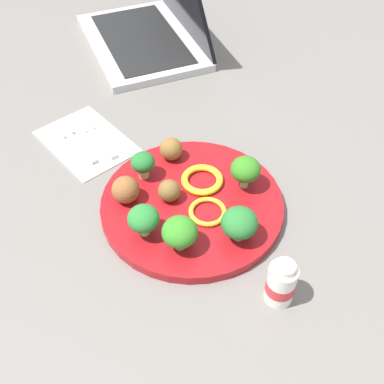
# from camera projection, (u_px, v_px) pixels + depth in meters

# --- Properties ---
(ground_plane) EXTENTS (4.00, 4.00, 0.00)m
(ground_plane) POSITION_uv_depth(u_px,v_px,m) (192.00, 208.00, 0.76)
(ground_plane) COLOR slate
(plate) EXTENTS (0.28, 0.28, 0.02)m
(plate) POSITION_uv_depth(u_px,v_px,m) (192.00, 205.00, 0.75)
(plate) COLOR maroon
(plate) RESTS_ON ground_plane
(broccoli_floret_front_left) EXTENTS (0.04, 0.04, 0.05)m
(broccoli_floret_front_left) POSITION_uv_depth(u_px,v_px,m) (143.00, 163.00, 0.77)
(broccoli_floret_front_left) COLOR #ABC472
(broccoli_floret_front_left) RESTS_ON plate
(broccoli_floret_mid_right) EXTENTS (0.05, 0.05, 0.05)m
(broccoli_floret_mid_right) POSITION_uv_depth(u_px,v_px,m) (142.00, 218.00, 0.68)
(broccoli_floret_mid_right) COLOR #93CA70
(broccoli_floret_mid_right) RESTS_ON plate
(broccoli_floret_center) EXTENTS (0.05, 0.05, 0.05)m
(broccoli_floret_center) POSITION_uv_depth(u_px,v_px,m) (241.00, 222.00, 0.68)
(broccoli_floret_center) COLOR #95C16A
(broccoli_floret_center) RESTS_ON plate
(broccoli_floret_back_right) EXTENTS (0.05, 0.05, 0.05)m
(broccoli_floret_back_right) POSITION_uv_depth(u_px,v_px,m) (246.00, 170.00, 0.75)
(broccoli_floret_back_right) COLOR #98BD74
(broccoli_floret_back_right) RESTS_ON plate
(broccoli_floret_front_right) EXTENTS (0.05, 0.05, 0.05)m
(broccoli_floret_front_right) POSITION_uv_depth(u_px,v_px,m) (180.00, 232.00, 0.67)
(broccoli_floret_front_right) COLOR #93BF6A
(broccoli_floret_front_right) RESTS_ON plate
(meatball_mid_left) EXTENTS (0.03, 0.03, 0.03)m
(meatball_mid_left) POSITION_uv_depth(u_px,v_px,m) (169.00, 191.00, 0.74)
(meatball_mid_left) COLOR brown
(meatball_mid_left) RESTS_ON plate
(meatball_back_right) EXTENTS (0.04, 0.04, 0.04)m
(meatball_back_right) POSITION_uv_depth(u_px,v_px,m) (171.00, 149.00, 0.80)
(meatball_back_right) COLOR brown
(meatball_back_right) RESTS_ON plate
(meatball_center) EXTENTS (0.04, 0.04, 0.04)m
(meatball_center) POSITION_uv_depth(u_px,v_px,m) (126.00, 190.00, 0.74)
(meatball_center) COLOR brown
(meatball_center) RESTS_ON plate
(pepper_ring_near_rim) EXTENTS (0.09, 0.09, 0.01)m
(pepper_ring_near_rim) POSITION_uv_depth(u_px,v_px,m) (202.00, 180.00, 0.77)
(pepper_ring_near_rim) COLOR yellow
(pepper_ring_near_rim) RESTS_ON plate
(pepper_ring_center) EXTENTS (0.07, 0.07, 0.01)m
(pepper_ring_center) POSITION_uv_depth(u_px,v_px,m) (208.00, 211.00, 0.73)
(pepper_ring_center) COLOR yellow
(pepper_ring_center) RESTS_ON plate
(napkin) EXTENTS (0.17, 0.13, 0.01)m
(napkin) POSITION_uv_depth(u_px,v_px,m) (86.00, 141.00, 0.87)
(napkin) COLOR white
(napkin) RESTS_ON ground_plane
(fork) EXTENTS (0.12, 0.03, 0.01)m
(fork) POSITION_uv_depth(u_px,v_px,m) (75.00, 141.00, 0.86)
(fork) COLOR silver
(fork) RESTS_ON napkin
(knife) EXTENTS (0.15, 0.03, 0.01)m
(knife) POSITION_uv_depth(u_px,v_px,m) (93.00, 133.00, 0.88)
(knife) COLOR silver
(knife) RESTS_ON napkin
(yogurt_bottle) EXTENTS (0.04, 0.04, 0.07)m
(yogurt_bottle) POSITION_uv_depth(u_px,v_px,m) (281.00, 283.00, 0.63)
(yogurt_bottle) COLOR white
(yogurt_bottle) RESTS_ON ground_plane
(laptop) EXTENTS (0.38, 0.32, 0.21)m
(laptop) POSITION_uv_depth(u_px,v_px,m) (151.00, 27.00, 1.08)
(laptop) COLOR #BCBCBC
(laptop) RESTS_ON ground_plane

